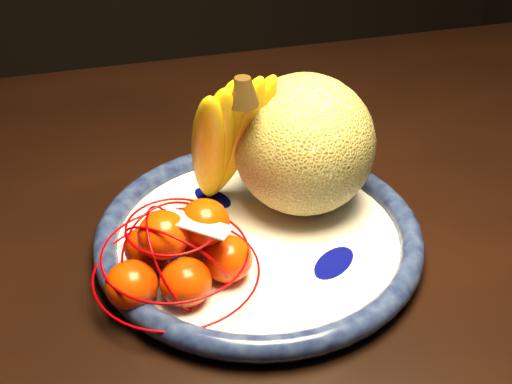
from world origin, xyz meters
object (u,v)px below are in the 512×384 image
object	(u,v)px
fruit_bowl	(259,235)
mandarin_bag	(180,253)
banana_bunch	(224,137)
cantaloupe	(304,145)
dining_table	(308,231)

from	to	relation	value
fruit_bowl	mandarin_bag	size ratio (longest dim) A/B	2.02
fruit_bowl	banana_bunch	distance (m)	0.12
cantaloupe	banana_bunch	xyz separation A→B (m)	(-0.09, 0.02, 0.02)
fruit_bowl	mandarin_bag	distance (m)	0.12
cantaloupe	banana_bunch	world-z (taller)	banana_bunch
cantaloupe	fruit_bowl	bearing A→B (deg)	-147.88
dining_table	banana_bunch	world-z (taller)	banana_bunch
fruit_bowl	mandarin_bag	world-z (taller)	mandarin_bag
dining_table	cantaloupe	xyz separation A→B (m)	(-0.04, -0.06, 0.18)
banana_bunch	dining_table	bearing A→B (deg)	-2.20
banana_bunch	mandarin_bag	bearing A→B (deg)	-146.87
banana_bunch	mandarin_bag	xyz separation A→B (m)	(-0.08, -0.11, -0.07)
cantaloupe	mandarin_bag	bearing A→B (deg)	-152.98
dining_table	banana_bunch	distance (m)	0.24
banana_bunch	fruit_bowl	bearing A→B (deg)	-90.16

